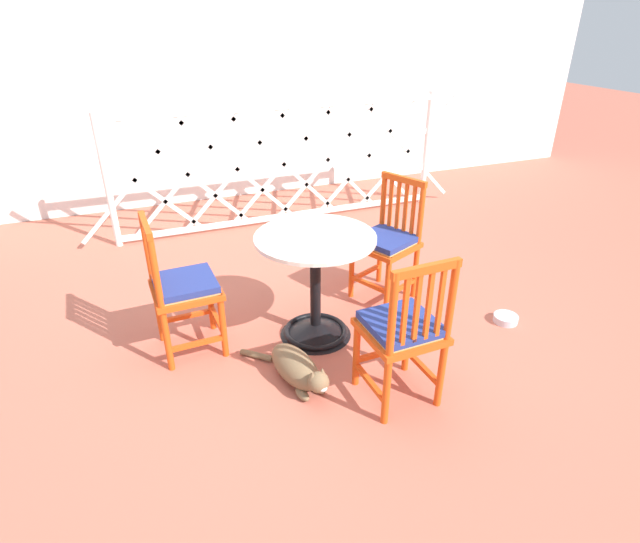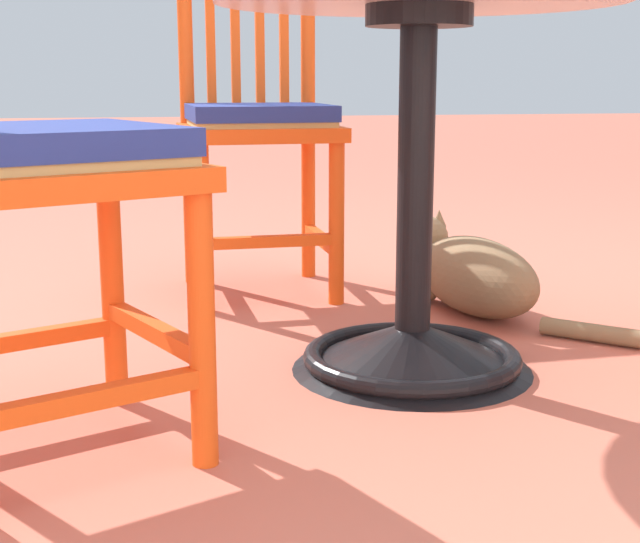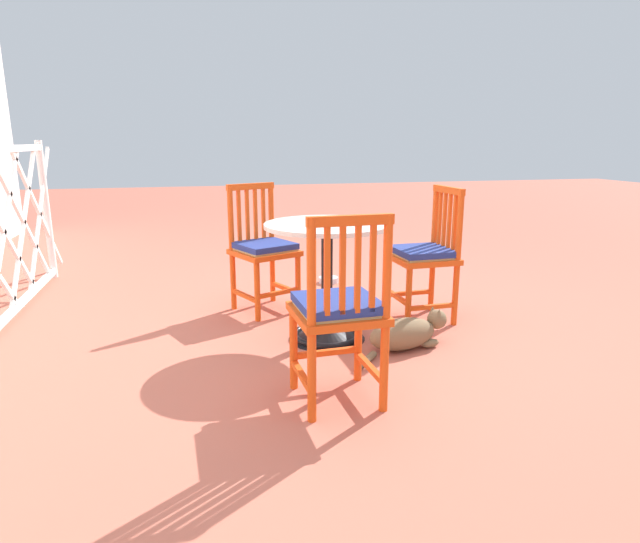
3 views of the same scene
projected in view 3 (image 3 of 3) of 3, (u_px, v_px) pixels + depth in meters
ground_plane at (353, 339)px, 3.35m from camera, size 24.00×24.00×0.00m
cafe_table at (327, 295)px, 3.30m from camera, size 0.76×0.76×0.73m
orange_chair_tucked_in at (339, 312)px, 2.45m from camera, size 0.42×0.42×0.91m
orange_chair_at_corner at (425, 256)px, 3.63m from camera, size 0.41×0.41×0.91m
orange_chair_near_fence at (263, 250)px, 3.83m from camera, size 0.53×0.53×0.91m
tabby_cat at (408, 333)px, 3.18m from camera, size 0.40×0.68×0.23m
pet_water_bowl at (328, 280)px, 4.67m from camera, size 0.17×0.17×0.05m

